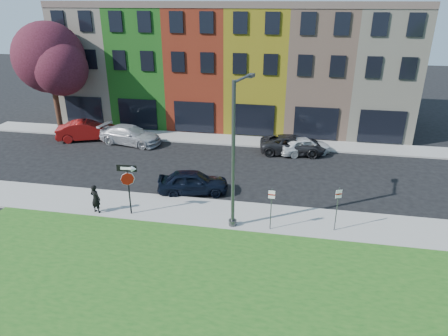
% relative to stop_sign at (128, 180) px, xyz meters
% --- Properties ---
extents(ground, '(120.00, 120.00, 0.00)m').
position_rel_stop_sign_xyz_m(ground, '(4.86, -2.08, -2.12)').
color(ground, black).
rests_on(ground, ground).
extents(sidewalk_near, '(40.00, 3.00, 0.12)m').
position_rel_stop_sign_xyz_m(sidewalk_near, '(6.86, 0.92, -2.06)').
color(sidewalk_near, gray).
rests_on(sidewalk_near, ground).
extents(sidewalk_far, '(40.00, 2.40, 0.12)m').
position_rel_stop_sign_xyz_m(sidewalk_far, '(1.86, 12.92, -2.06)').
color(sidewalk_far, gray).
rests_on(sidewalk_far, ground).
extents(rowhouse_block, '(30.00, 10.12, 10.00)m').
position_rel_stop_sign_xyz_m(rowhouse_block, '(2.36, 19.11, 2.87)').
color(rowhouse_block, '#BCB09C').
rests_on(rowhouse_block, ground).
extents(stop_sign, '(1.05, 0.12, 2.80)m').
position_rel_stop_sign_xyz_m(stop_sign, '(0.00, 0.00, 0.00)').
color(stop_sign, black).
rests_on(stop_sign, sidewalk_near).
extents(man, '(0.76, 0.65, 1.59)m').
position_rel_stop_sign_xyz_m(man, '(-1.86, -0.18, -1.20)').
color(man, black).
rests_on(man, sidewalk_near).
extents(sedan_near, '(3.40, 4.83, 1.41)m').
position_rel_stop_sign_xyz_m(sedan_near, '(2.58, 3.25, -1.41)').
color(sedan_near, black).
rests_on(sedan_near, ground).
extents(parked_car_red, '(4.85, 5.87, 1.57)m').
position_rel_stop_sign_xyz_m(parked_car_red, '(-8.35, 11.05, -1.33)').
color(parked_car_red, maroon).
rests_on(parked_car_red, ground).
extents(parked_car_silver, '(3.70, 5.69, 1.46)m').
position_rel_stop_sign_xyz_m(parked_car_silver, '(-4.52, 10.76, -1.39)').
color(parked_car_silver, '#9E9EA3').
rests_on(parked_car_silver, ground).
extents(parked_car_dark, '(2.94, 5.17, 1.34)m').
position_rel_stop_sign_xyz_m(parked_car_dark, '(8.18, 10.99, -1.45)').
color(parked_car_dark, black).
rests_on(parked_car_dark, ground).
extents(parked_car_white, '(4.44, 5.01, 1.31)m').
position_rel_stop_sign_xyz_m(parked_car_white, '(9.04, 10.98, -1.46)').
color(parked_car_white, silver).
rests_on(parked_car_white, ground).
extents(street_lamp, '(0.87, 2.54, 7.32)m').
position_rel_stop_sign_xyz_m(street_lamp, '(5.57, 0.04, 1.69)').
color(street_lamp, '#46484B').
rests_on(street_lamp, sidewalk_near).
extents(parking_sign_a, '(0.32, 0.08, 2.24)m').
position_rel_stop_sign_xyz_m(parking_sign_a, '(7.42, -0.19, -0.61)').
color(parking_sign_a, '#46484B').
rests_on(parking_sign_a, sidewalk_near).
extents(parking_sign_b, '(0.30, 0.16, 2.34)m').
position_rel_stop_sign_xyz_m(parking_sign_b, '(10.56, 0.29, -0.55)').
color(parking_sign_b, '#46484B').
rests_on(parking_sign_b, sidewalk_near).
extents(tree_purple, '(6.69, 5.86, 9.01)m').
position_rel_stop_sign_xyz_m(tree_purple, '(-11.31, 12.18, 4.08)').
color(tree_purple, black).
rests_on(tree_purple, sidewalk_far).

